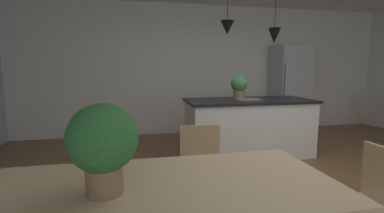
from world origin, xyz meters
name	(u,v)px	position (x,y,z in m)	size (l,w,h in m)	color
ground_plane	(290,199)	(0.00, 0.00, -0.02)	(10.00, 8.40, 0.04)	brown
wall_back_kitchen	(210,70)	(0.00, 3.26, 1.35)	(10.00, 0.12, 2.70)	white
dining_table	(162,196)	(-1.48, -1.06, 0.69)	(1.99, 0.93, 0.75)	#D1B284
chair_far_left	(99,179)	(-1.93, -0.23, 0.47)	(0.42, 0.42, 0.87)	tan
chair_kitchen_end	(365,206)	(-0.12, -1.07, 0.47)	(0.42, 0.42, 0.87)	tan
chair_far_right	(203,171)	(-1.04, -0.23, 0.47)	(0.40, 0.40, 0.87)	tan
kitchen_island	(248,127)	(0.16, 1.50, 0.46)	(2.00, 0.88, 0.91)	white
refrigerator	(289,89)	(1.68, 2.86, 0.93)	(0.72, 0.67, 1.86)	#B2B5B7
pendant_over_island_main	(227,27)	(-0.23, 1.50, 2.00)	(0.21, 0.21, 0.81)	black
pendant_over_island_aux	(274,36)	(0.54, 1.50, 1.90)	(0.19, 0.19, 0.92)	black
potted_plant_on_island	(239,86)	(-0.02, 1.50, 1.12)	(0.26, 0.26, 0.38)	#8C664C
potted_plant_on_table	(103,142)	(-1.78, -1.11, 1.02)	(0.36, 0.36, 0.47)	#8C664C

